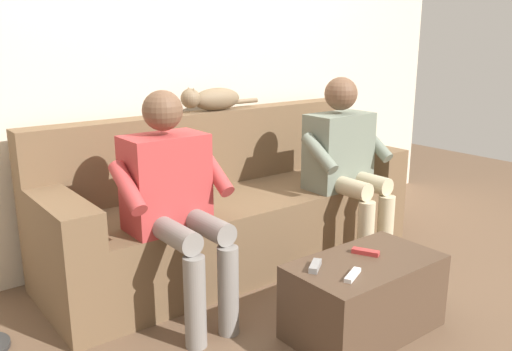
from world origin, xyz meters
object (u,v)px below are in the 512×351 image
object	(u,v)px
remote_white	(353,275)
remote_gray	(315,266)
coffee_table	(364,296)
couch	(231,211)
cat_on_backrest	(212,99)
person_right_seated	(174,193)
remote_red	(365,252)
person_left_seated	(345,157)

from	to	relation	value
remote_white	remote_gray	bearing A→B (deg)	89.04
coffee_table	couch	bearing A→B (deg)	-90.00
cat_on_backrest	person_right_seated	bearing A→B (deg)	44.57
person_right_seated	cat_on_backrest	world-z (taller)	person_right_seated
coffee_table	remote_gray	xyz separation A→B (m)	(0.25, -0.08, 0.19)
remote_red	cat_on_backrest	bearing A→B (deg)	154.30
couch	coffee_table	xyz separation A→B (m)	(0.00, 1.08, -0.13)
person_right_seated	coffee_table	bearing A→B (deg)	130.84
couch	cat_on_backrest	bearing A→B (deg)	-97.71
coffee_table	remote_white	xyz separation A→B (m)	(0.18, 0.08, 0.19)
person_left_seated	person_right_seated	size ratio (longest dim) A/B	1.00
remote_gray	remote_red	distance (m)	0.30
remote_gray	person_left_seated	bearing A→B (deg)	1.28
remote_red	remote_gray	bearing A→B (deg)	-122.04
cat_on_backrest	remote_white	world-z (taller)	cat_on_backrest
remote_white	person_left_seated	bearing A→B (deg)	21.17
couch	person_left_seated	world-z (taller)	person_left_seated
person_left_seated	remote_gray	xyz separation A→B (m)	(0.85, 0.63, -0.26)
remote_gray	couch	bearing A→B (deg)	41.00
cat_on_backrest	remote_red	size ratio (longest dim) A/B	4.47
cat_on_backrest	remote_gray	world-z (taller)	cat_on_backrest
person_right_seated	remote_red	size ratio (longest dim) A/B	8.79
cat_on_backrest	coffee_table	bearing A→B (deg)	88.56
person_left_seated	cat_on_backrest	world-z (taller)	person_left_seated
couch	remote_red	xyz separation A→B (m)	(-0.06, 1.03, 0.06)
coffee_table	cat_on_backrest	world-z (taller)	cat_on_backrest
couch	person_right_seated	distance (m)	0.78
couch	remote_white	bearing A→B (deg)	81.26
person_right_seated	cat_on_backrest	distance (m)	0.96
remote_white	remote_red	distance (m)	0.27
cat_on_backrest	remote_red	world-z (taller)	cat_on_backrest
remote_white	remote_red	xyz separation A→B (m)	(-0.23, -0.13, 0.00)
couch	remote_white	size ratio (longest dim) A/B	16.86
person_right_seated	remote_red	xyz separation A→B (m)	(-0.66, 0.65, -0.26)
remote_white	person_right_seated	bearing A→B (deg)	94.68
coffee_table	person_right_seated	distance (m)	1.03
person_right_seated	remote_red	distance (m)	0.96
cat_on_backrest	remote_gray	bearing A→B (deg)	77.34
coffee_table	person_left_seated	size ratio (longest dim) A/B	0.65
couch	cat_on_backrest	world-z (taller)	cat_on_backrest
person_right_seated	couch	bearing A→B (deg)	-147.76
coffee_table	remote_white	distance (m)	0.27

